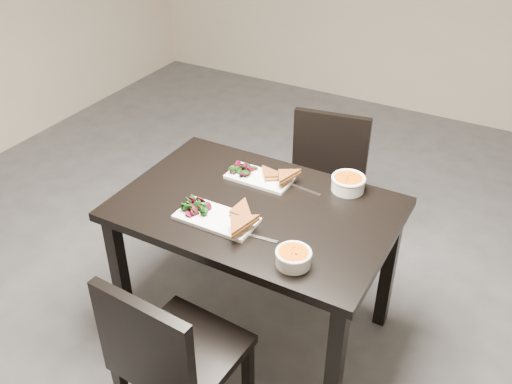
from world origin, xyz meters
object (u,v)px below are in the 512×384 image
chair_far (324,182)px  plate_far (259,178)px  plate_near (216,219)px  table (256,224)px  soup_bowl_far (348,183)px  chair_near (169,356)px  soup_bowl_near (293,257)px

chair_far → plate_far: chair_far is taller
plate_far → plate_near: bearing=-90.4°
plate_near → table: bearing=62.2°
soup_bowl_far → chair_near: bearing=-106.7°
soup_bowl_far → soup_bowl_near: bearing=-89.3°
chair_far → plate_far: 0.60m
plate_near → soup_bowl_far: bearing=50.7°
chair_near → plate_near: chair_near is taller
table → chair_near: 0.70m
table → chair_far: 0.73m
plate_near → plate_far: 0.37m
chair_near → soup_bowl_far: bearing=76.9°
table → soup_bowl_near: (0.31, -0.27, 0.13)m
chair_near → chair_far: same height
table → plate_far: size_ratio=3.94×
table → soup_bowl_far: size_ratio=7.70×
chair_far → soup_bowl_near: bearing=-83.8°
table → soup_bowl_far: bearing=45.5°
chair_near → soup_bowl_near: (0.30, 0.41, 0.30)m
chair_near → plate_far: chair_near is taller
chair_far → plate_near: 0.94m
soup_bowl_near → plate_near: bearing=166.6°
chair_near → chair_far: 1.39m
chair_near → chair_far: size_ratio=1.00×
soup_bowl_near → plate_far: (-0.40, 0.47, -0.03)m
chair_near → soup_bowl_far: chair_near is taller
chair_far → soup_bowl_far: chair_far is taller
plate_near → soup_bowl_far: (0.40, 0.49, 0.03)m
chair_near → soup_bowl_near: size_ratio=6.10×
chair_near → chair_far: (0.03, 1.39, 0.00)m
chair_far → soup_bowl_near: 1.06m
plate_near → soup_bowl_near: 0.42m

